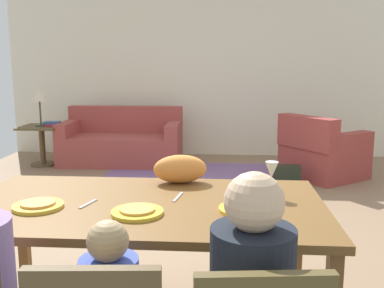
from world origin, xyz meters
name	(u,v)px	position (x,y,z in m)	size (l,w,h in m)	color
ground_plane	(208,221)	(0.00, 0.47, -0.01)	(6.64, 6.15, 0.02)	#8A6D51
back_wall	(215,71)	(0.00, 3.60, 1.35)	(6.64, 0.10, 2.70)	#EFE5C7
dining_table	(144,215)	(-0.28, -1.35, 0.69)	(1.86, 0.99, 0.76)	brown
plate_near_man	(38,206)	(-0.79, -1.47, 0.77)	(0.25, 0.25, 0.02)	gold
pizza_near_man	(38,203)	(-0.79, -1.47, 0.78)	(0.17, 0.17, 0.01)	#E19243
plate_near_child	(137,212)	(-0.28, -1.53, 0.77)	(0.25, 0.25, 0.02)	yellow
pizza_near_child	(137,209)	(-0.28, -1.53, 0.78)	(0.17, 0.17, 0.01)	gold
plate_near_woman	(244,209)	(0.24, -1.45, 0.77)	(0.25, 0.25, 0.02)	yellow
wine_glass	(272,171)	(0.39, -1.17, 0.89)	(0.07, 0.07, 0.19)	silver
fork	(88,204)	(-0.55, -1.40, 0.76)	(0.02, 0.15, 0.01)	silver
knife	(178,197)	(-0.11, -1.25, 0.76)	(0.01, 0.17, 0.01)	silver
cat	(180,169)	(-0.13, -0.95, 0.84)	(0.32, 0.16, 0.17)	orange
area_rug	(202,178)	(-0.13, 2.01, 0.00)	(2.60, 1.80, 0.01)	slate
couch	(122,143)	(-1.37, 2.87, 0.30)	(1.74, 0.86, 0.82)	#A2443E
armchair	(322,153)	(1.41, 2.18, 0.32)	(1.20, 1.20, 0.82)	#9C3D36
side_table	(42,140)	(-2.49, 2.61, 0.38)	(0.56, 0.56, 0.58)	brown
table_lamp	(39,96)	(-2.49, 2.61, 1.01)	(0.26, 0.26, 0.54)	#40482B
book_lower	(54,125)	(-2.28, 2.58, 0.59)	(0.22, 0.16, 0.03)	maroon
book_upper	(52,123)	(-2.34, 2.66, 0.62)	(0.22, 0.16, 0.03)	#345687
handbag	(287,176)	(0.90, 1.71, 0.13)	(0.32, 0.16, 0.26)	black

